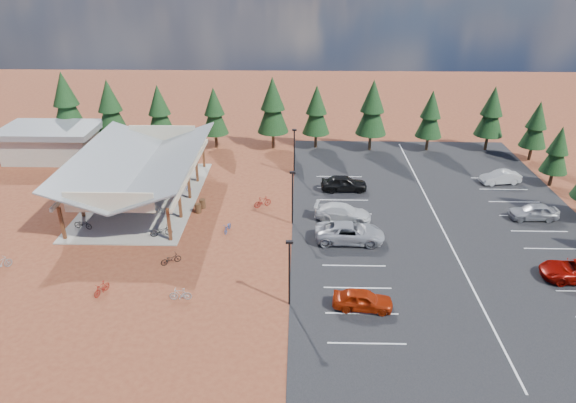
{
  "coord_description": "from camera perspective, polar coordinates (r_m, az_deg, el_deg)",
  "views": [
    {
      "loc": [
        5.63,
        -39.41,
        22.29
      ],
      "look_at": [
        4.62,
        1.64,
        2.4
      ],
      "focal_mm": 32.0,
      "sensor_mm": 36.0,
      "label": 1
    }
  ],
  "objects": [
    {
      "name": "asphalt_lot",
      "position": [
        49.6,
        16.3,
        -1.97
      ],
      "size": [
        27.0,
        44.0,
        0.04
      ],
      "primitive_type": "cube",
      "color": "black",
      "rests_on": "ground"
    },
    {
      "name": "bike_6",
      "position": [
        53.83,
        -11.52,
        1.42
      ],
      "size": [
        1.65,
        0.96,
        0.82
      ],
      "primitive_type": "imported",
      "rotation": [
        0.0,
        0.0,
        1.85
      ],
      "color": "#23339A",
      "rests_on": "concrete_pad"
    },
    {
      "name": "pine_0",
      "position": [
        70.46,
        -23.46,
        10.19
      ],
      "size": [
        4.06,
        4.06,
        9.46
      ],
      "color": "#382314",
      "rests_on": "ground"
    },
    {
      "name": "pine_13",
      "position": [
        66.77,
        25.87,
        7.68
      ],
      "size": [
        3.07,
        3.07,
        7.16
      ],
      "color": "#382314",
      "rests_on": "ground"
    },
    {
      "name": "pine_6",
      "position": [
        64.1,
        9.36,
        10.24
      ],
      "size": [
        3.81,
        3.81,
        8.87
      ],
      "color": "#382314",
      "rests_on": "ground"
    },
    {
      "name": "bike_15",
      "position": [
        49.89,
        -2.83,
        -0.03
      ],
      "size": [
        1.82,
        1.36,
        1.09
      ],
      "primitive_type": "imported",
      "rotation": [
        0.0,
        0.0,
        2.1
      ],
      "color": "maroon",
      "rests_on": "ground"
    },
    {
      "name": "lamp_post_1",
      "position": [
        45.7,
        0.49,
        0.84
      ],
      "size": [
        0.5,
        0.25,
        5.14
      ],
      "color": "black",
      "rests_on": "ground"
    },
    {
      "name": "car_0",
      "position": [
        36.42,
        8.3,
        -10.74
      ],
      "size": [
        4.3,
        2.1,
        1.41
      ],
      "primitive_type": "imported",
      "rotation": [
        0.0,
        0.0,
        1.46
      ],
      "color": "#9E2208",
      "rests_on": "asphalt_lot"
    },
    {
      "name": "bike_13",
      "position": [
        37.79,
        -11.86,
        -10.05
      ],
      "size": [
        1.62,
        0.52,
        0.96
      ],
      "primitive_type": "imported",
      "rotation": [
        0.0,
        0.0,
        4.75
      ],
      "color": "#94989C",
      "rests_on": "ground"
    },
    {
      "name": "bike_12",
      "position": [
        42.01,
        -12.89,
        -6.23
      ],
      "size": [
        1.74,
        1.38,
        0.88
      ],
      "primitive_type": "imported",
      "rotation": [
        0.0,
        0.0,
        2.12
      ],
      "color": "black",
      "rests_on": "ground"
    },
    {
      "name": "pine_3",
      "position": [
        65.02,
        -8.18,
        9.88
      ],
      "size": [
        3.3,
        3.3,
        7.7
      ],
      "color": "#382314",
      "rests_on": "ground"
    },
    {
      "name": "trash_bin_0",
      "position": [
        50.37,
        -9.48,
        -0.24
      ],
      "size": [
        0.6,
        0.6,
        0.9
      ],
      "primitive_type": "cylinder",
      "color": "#462C19",
      "rests_on": "ground"
    },
    {
      "name": "concrete_pad",
      "position": [
        53.79,
        -15.61,
        0.4
      ],
      "size": [
        10.6,
        18.6,
        0.1
      ],
      "primitive_type": "cube",
      "color": "gray",
      "rests_on": "ground"
    },
    {
      "name": "pine_12",
      "position": [
        60.09,
        27.78,
        5.07
      ],
      "size": [
        2.81,
        2.81,
        6.54
      ],
      "color": "#382314",
      "rests_on": "ground"
    },
    {
      "name": "bike_9",
      "position": [
        46.0,
        -29.27,
        -6.06
      ],
      "size": [
        1.36,
        1.73,
        1.05
      ],
      "primitive_type": "imported",
      "rotation": [
        0.0,
        0.0,
        2.57
      ],
      "color": "gray",
      "rests_on": "ground"
    },
    {
      "name": "pine_7",
      "position": [
        65.73,
        15.57,
        9.31
      ],
      "size": [
        3.26,
        3.26,
        7.58
      ],
      "color": "#382314",
      "rests_on": "ground"
    },
    {
      "name": "outbuilding",
      "position": [
        67.71,
        -24.76,
        6.02
      ],
      "size": [
        11.0,
        7.0,
        3.9
      ],
      "color": "#ADA593",
      "rests_on": "ground"
    },
    {
      "name": "bike_14",
      "position": [
        45.82,
        -6.71,
        -2.87
      ],
      "size": [
        0.85,
        1.66,
        0.83
      ],
      "primitive_type": "imported",
      "rotation": [
        0.0,
        0.0,
        -0.19
      ],
      "color": "navy",
      "rests_on": "ground"
    },
    {
      "name": "bike_7",
      "position": [
        58.68,
        -13.13,
        3.45
      ],
      "size": [
        1.74,
        1.0,
        1.01
      ],
      "primitive_type": "imported",
      "rotation": [
        0.0,
        0.0,
        1.91
      ],
      "color": "maroon",
      "rests_on": "concrete_pad"
    },
    {
      "name": "car_3",
      "position": [
        47.54,
        6.11,
        -1.2
      ],
      "size": [
        5.48,
        2.99,
        1.51
      ],
      "primitive_type": "imported",
      "rotation": [
        0.0,
        0.0,
        1.39
      ],
      "color": "silver",
      "rests_on": "asphalt_lot"
    },
    {
      "name": "car_4",
      "position": [
        53.48,
        6.24,
        2.04
      ],
      "size": [
        4.79,
        2.03,
        1.62
      ],
      "primitive_type": "imported",
      "rotation": [
        0.0,
        0.0,
        1.6
      ],
      "color": "black",
      "rests_on": "asphalt_lot"
    },
    {
      "name": "bike_3",
      "position": [
        60.98,
        -15.53,
        4.0
      ],
      "size": [
        1.58,
        0.47,
        0.94
      ],
      "primitive_type": "imported",
      "rotation": [
        0.0,
        0.0,
        1.55
      ],
      "color": "maroon",
      "rests_on": "concrete_pad"
    },
    {
      "name": "lamp_post_2",
      "position": [
        56.8,
        0.7,
        5.96
      ],
      "size": [
        0.5,
        0.25,
        5.14
      ],
      "color": "black",
      "rests_on": "ground"
    },
    {
      "name": "car_2",
      "position": [
        44.08,
        6.88,
        -3.44
      ],
      "size": [
        6.02,
        2.9,
        1.65
      ],
      "primitive_type": "imported",
      "rotation": [
        0.0,
        0.0,
        1.54
      ],
      "color": "#9C9DA3",
      "rests_on": "asphalt_lot"
    },
    {
      "name": "bike_1",
      "position": [
        52.75,
        -17.43,
        0.33
      ],
      "size": [
        1.83,
        0.85,
        1.06
      ],
      "primitive_type": "imported",
      "rotation": [
        0.0,
        0.0,
        1.36
      ],
      "color": "#93959B",
      "rests_on": "concrete_pad"
    },
    {
      "name": "pine_1",
      "position": [
        67.29,
        -19.17,
        9.86
      ],
      "size": [
        3.77,
        3.77,
        8.79
      ],
      "color": "#382314",
      "rests_on": "ground"
    },
    {
      "name": "pine_4",
      "position": [
        63.9,
        -1.71,
        10.61
      ],
      "size": [
        3.88,
        3.88,
        9.04
      ],
      "color": "#382314",
      "rests_on": "ground"
    },
    {
      "name": "bike_4",
      "position": [
        45.89,
        -13.91,
        -3.2
      ],
      "size": [
        2.01,
        1.12,
        1.0
      ],
      "primitive_type": "imported",
      "rotation": [
        0.0,
        0.0,
        1.82
      ],
      "color": "black",
      "rests_on": "concrete_pad"
    },
    {
      "name": "ground",
      "position": [
        45.63,
        -5.87,
        -3.55
      ],
      "size": [
        140.0,
        140.0,
        0.0
      ],
      "primitive_type": "plane",
      "color": "maroon",
      "rests_on": "ground"
    },
    {
      "name": "lamp_post_0",
      "position": [
        35.19,
        0.16,
        -7.45
      ],
      "size": [
        0.5,
        0.25,
        5.14
      ],
      "color": "black",
      "rests_on": "ground"
    },
    {
      "name": "pine_2",
      "position": [
        65.37,
        -14.1,
        9.74
      ],
      "size": [
        3.52,
        3.52,
        8.2
      ],
      "color": "#382314",
      "rests_on": "ground"
    },
    {
      "name": "bike_pavilion",
      "position": [
        52.34,
        -16.1,
        4.13
      ],
      "size": [
        11.65,
        19.4,
        4.97
      ],
      "color": "#512E17",
      "rests_on": "concrete_pad"
    },
    {
      "name": "bike_0",
      "position": [
        49.27,
        -21.83,
        -2.34
      ],
      "size": [
        1.84,
        0.99,
        0.92
      ],
      "primitive_type": "imported",
      "rotation": [
        0.0,
        0.0,
        1.35
      ],
      "color": "black",
      "rests_on": "concrete_pad"
    },
    {
      "name": "bike_11",
      "position": [
        39.97,
        -20.0,
        -9.04
      ],
      "size": [
        1.0,
        1.63,
        0.95
      ],
      "primitive_type": "imported",
      "rotation": [
        0.0,
        0.0,
        -0.38
      ],
      "color": "maroon",
      "rests_on": "ground"
    },
    {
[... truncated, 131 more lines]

